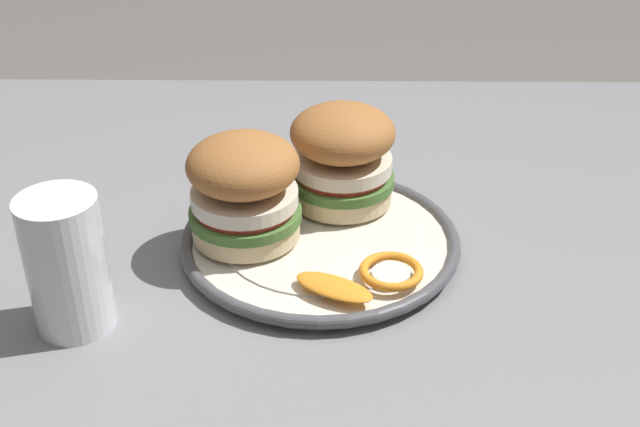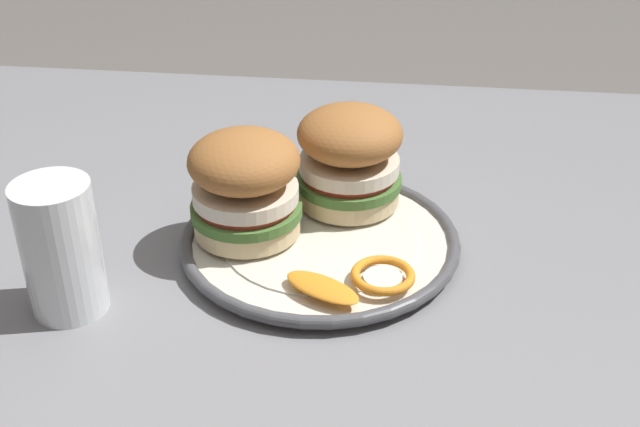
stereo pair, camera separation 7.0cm
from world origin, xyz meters
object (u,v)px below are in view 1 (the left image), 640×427
(sandwich_half_left, at_px, (244,187))
(sandwich_half_right, at_px, (342,154))
(dining_table, at_px, (349,358))
(dinner_plate, at_px, (320,241))
(drinking_glass, at_px, (68,271))

(sandwich_half_left, distance_m, sandwich_half_right, 0.11)
(sandwich_half_right, bearing_deg, sandwich_half_left, -143.09)
(dining_table, distance_m, sandwich_half_right, 0.20)
(dining_table, distance_m, dinner_plate, 0.12)
(dinner_plate, xyz_separation_m, drinking_glass, (-0.20, -0.11, 0.04))
(dinner_plate, height_order, sandwich_half_left, sandwich_half_left)
(dinner_plate, xyz_separation_m, sandwich_half_right, (0.02, 0.07, 0.06))
(sandwich_half_right, distance_m, drinking_glass, 0.29)
(dinner_plate, relative_size, sandwich_half_left, 1.84)
(sandwich_half_left, height_order, drinking_glass, drinking_glass)
(dinner_plate, bearing_deg, sandwich_half_right, 72.25)
(sandwich_half_right, bearing_deg, dining_table, -86.00)
(sandwich_half_left, height_order, sandwich_half_right, same)
(sandwich_half_left, relative_size, sandwich_half_right, 1.00)
(dining_table, bearing_deg, sandwich_half_right, 94.00)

